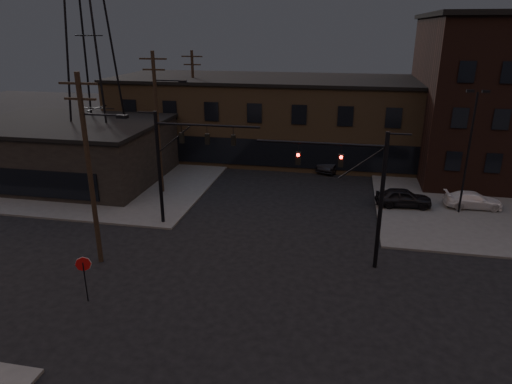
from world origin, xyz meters
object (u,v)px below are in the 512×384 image
stop_sign (84,269)px  car_crossing (334,162)px  parked_car_lot_b (473,200)px  traffic_signal_near (361,186)px  parked_car_lot_a (403,198)px  traffic_signal_far (176,156)px

stop_sign → car_crossing: stop_sign is taller
parked_car_lot_b → traffic_signal_near: bearing=137.6°
parked_car_lot_a → car_crossing: car_crossing is taller
traffic_signal_far → stop_sign: (-1.28, -9.99, -3.17)m
parked_car_lot_b → car_crossing: car_crossing is taller
stop_sign → parked_car_lot_a: (17.00, 16.41, -0.98)m
stop_sign → traffic_signal_far: bearing=82.7°
traffic_signal_far → traffic_signal_near: bearing=-16.2°
traffic_signal_near → car_crossing: (-1.96, 19.12, -4.13)m
traffic_signal_far → parked_car_lot_b: size_ratio=1.90×
car_crossing → parked_car_lot_a: bearing=-37.6°
traffic_signal_far → stop_sign: size_ratio=3.23×
traffic_signal_far → parked_car_lot_b: traffic_signal_far is taller
stop_sign → parked_car_lot_b: stop_sign is taller
stop_sign → parked_car_lot_b: bearing=37.7°
traffic_signal_far → parked_car_lot_a: 17.48m
traffic_signal_near → stop_sign: traffic_signal_near is taller
traffic_signal_far → parked_car_lot_a: traffic_signal_far is taller
traffic_signal_near → car_crossing: traffic_signal_near is taller
parked_car_lot_b → parked_car_lot_a: bearing=95.5°
traffic_signal_near → parked_car_lot_a: traffic_signal_near is taller
stop_sign → parked_car_lot_a: 23.65m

